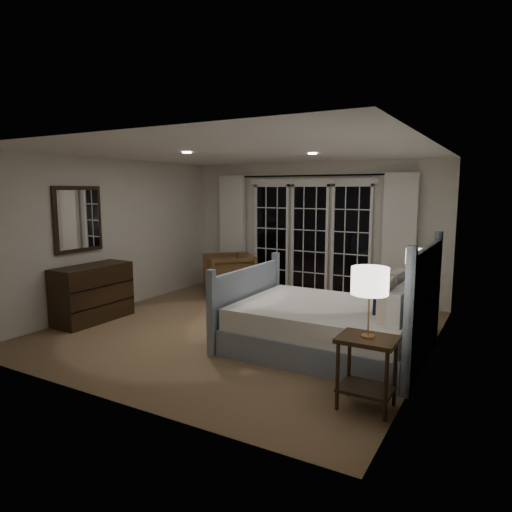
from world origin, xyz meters
The scene contains 20 objects.
floor centered at (0.00, 0.00, 0.00)m, with size 5.00×5.00×0.00m, color brown.
ceiling centered at (0.00, 0.00, 2.50)m, with size 5.00×5.00×0.00m, color white.
wall_left centered at (-2.50, 0.00, 1.25)m, with size 0.02×5.00×2.50m, color beige.
wall_right centered at (2.50, 0.00, 1.25)m, with size 0.02×5.00×2.50m, color beige.
wall_back centered at (0.00, 2.50, 1.25)m, with size 5.00×0.02×2.50m, color beige.
wall_front centered at (0.00, -2.50, 1.25)m, with size 5.00×0.02×2.50m, color beige.
french_doors centered at (0.00, 2.46, 1.09)m, with size 2.50×0.04×2.20m.
curtain_rod centered at (0.00, 2.40, 2.25)m, with size 0.03×0.03×3.50m, color black.
curtain_left centered at (-1.65, 2.38, 1.15)m, with size 0.55×0.10×2.25m, color white.
curtain_right centered at (1.65, 2.38, 1.15)m, with size 0.55×0.10×2.25m, color white.
downlight_a centered at (0.80, 0.60, 2.49)m, with size 0.12×0.12×0.01m, color white.
downlight_b centered at (-0.60, -0.40, 2.49)m, with size 0.12×0.12×0.01m, color white.
bed centered at (1.41, -0.18, 0.34)m, with size 2.34×1.69×1.37m.
nightstand_left centered at (2.22, -1.45, 0.45)m, with size 0.52×0.42×0.67m.
nightstand_right centered at (2.18, 0.97, 0.44)m, with size 0.52×0.41×0.67m.
lamp_left centered at (2.22, -1.45, 1.19)m, with size 0.33×0.33×0.64m.
lamp_right centered at (2.18, 0.97, 1.09)m, with size 0.27×0.27×0.53m.
armchair centered at (-1.32, 1.72, 0.40)m, with size 0.86×0.88×0.80m, color brown.
dresser centered at (-2.23, -0.70, 0.43)m, with size 0.52×1.21×0.86m.
mirror centered at (-2.47, -0.70, 1.55)m, with size 0.05×0.85×1.00m.
Camera 1 is at (3.29, -5.39, 1.99)m, focal length 32.00 mm.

